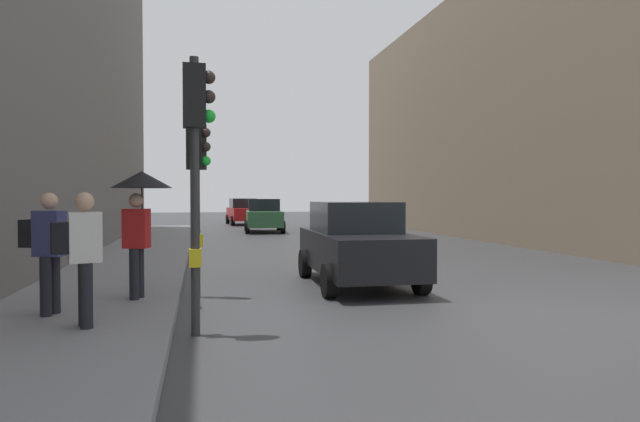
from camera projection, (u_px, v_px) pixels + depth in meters
name	position (u px, v px, depth m)	size (l,w,h in m)	color
ground_plane	(559.00, 314.00, 8.74)	(120.00, 120.00, 0.00)	#38383A
sidewalk_kerb	(123.00, 272.00, 13.04)	(2.87, 40.00, 0.16)	gray
building_facade_right	(568.00, 119.00, 26.77)	(12.00, 26.54, 11.36)	gray
traffic_light_near_right	(198.00, 174.00, 10.16)	(0.45, 0.35, 3.31)	#2D2D2D
traffic_light_near_left	(196.00, 144.00, 7.33)	(0.43, 0.25, 3.73)	#2D2D2D
car_green_estate	(264.00, 215.00, 29.24)	(2.22, 4.30, 1.76)	#2D6038
car_dark_suv	(357.00, 243.00, 11.67)	(2.09, 4.23, 1.76)	black
car_red_sedan	(243.00, 212.00, 36.95)	(2.25, 4.32, 1.76)	red
pedestrian_with_umbrella	(140.00, 199.00, 9.18)	(1.00, 1.00, 2.14)	black
pedestrian_with_black_backpack	(81.00, 251.00, 7.16)	(0.65, 0.44, 1.77)	black
pedestrian_with_grey_backpack	(47.00, 246.00, 7.93)	(0.66, 0.46, 1.77)	black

